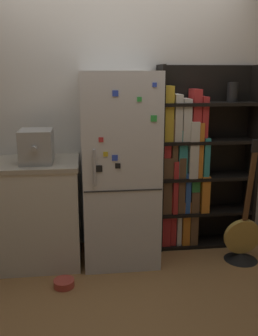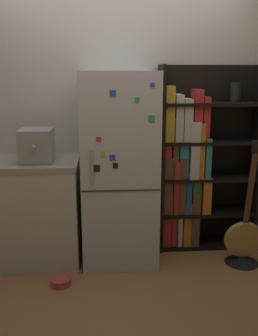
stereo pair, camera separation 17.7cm
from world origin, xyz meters
name	(u,v)px [view 1 (the left image)]	position (x,y,z in m)	size (l,w,h in m)	color
ground_plane	(121,262)	(0.00, 0.00, 0.00)	(16.00, 16.00, 0.00)	#A87542
wall_back	(116,114)	(0.00, 0.47, 1.30)	(8.00, 0.05, 2.60)	silver
refrigerator	(119,169)	(0.00, 0.13, 0.85)	(0.66, 0.67, 1.70)	silver
bookshelf	(192,165)	(0.73, 0.32, 0.81)	(0.95, 0.30, 1.75)	black
kitchen_counter	(35,212)	(-0.76, 0.14, 0.47)	(0.80, 0.64, 0.94)	silver
espresso_machine	(37,146)	(-0.71, 0.08, 1.08)	(0.27, 0.37, 0.28)	#A5A39E
guitar	(242,243)	(1.10, -0.09, 0.17)	(0.34, 0.31, 1.15)	black
pet_bowl	(64,283)	(-0.50, -0.35, 0.03)	(0.17, 0.17, 0.06)	#D84C3F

